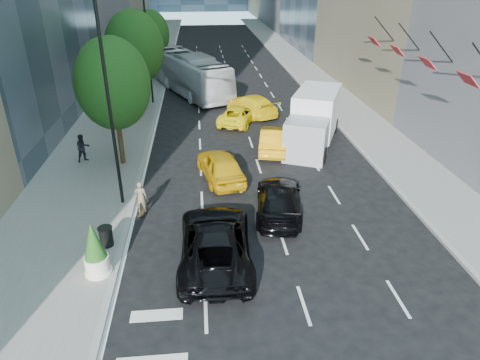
{
  "coord_description": "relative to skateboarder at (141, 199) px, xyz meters",
  "views": [
    {
      "loc": [
        -2.4,
        -15.4,
        10.81
      ],
      "look_at": [
        -0.61,
        3.03,
        1.6
      ],
      "focal_mm": 32.0,
      "sensor_mm": 36.0,
      "label": 1
    }
  ],
  "objects": [
    {
      "name": "taxi_c",
      "position": [
        5.91,
        13.17,
        -0.13
      ],
      "size": [
        3.8,
        5.38,
        1.36
      ],
      "primitive_type": "imported",
      "rotation": [
        0.0,
        0.0,
        2.79
      ],
      "color": "yellow",
      "rests_on": "ground"
    },
    {
      "name": "lamp_near",
      "position": [
        -0.91,
        1.0,
        5.0
      ],
      "size": [
        2.13,
        0.22,
        10.0
      ],
      "color": "black",
      "rests_on": "sidewalk_left"
    },
    {
      "name": "trash_can",
      "position": [
        -1.19,
        -2.76,
        -0.24
      ],
      "size": [
        0.57,
        0.57,
        0.85
      ],
      "primitive_type": "cylinder",
      "color": "black",
      "rests_on": "sidewalk_left"
    },
    {
      "name": "city_bus",
      "position": [
        2.21,
        22.53,
        1.04
      ],
      "size": [
        7.93,
        13.47,
        3.7
      ],
      "primitive_type": "imported",
      "rotation": [
        0.0,
        0.0,
        0.39
      ],
      "color": "silver",
      "rests_on": "ground"
    },
    {
      "name": "taxi_a",
      "position": [
        4.03,
        3.5,
        0.01
      ],
      "size": [
        2.9,
        5.13,
        1.65
      ],
      "primitive_type": "imported",
      "rotation": [
        0.0,
        0.0,
        3.35
      ],
      "color": "#D59C0B",
      "rests_on": "ground"
    },
    {
      "name": "traffic_signal",
      "position": [
        -0.99,
        37.0,
        3.42
      ],
      "size": [
        2.48,
        0.53,
        5.2
      ],
      "color": "black",
      "rests_on": "sidewalk_left"
    },
    {
      "name": "lamp_far",
      "position": [
        -0.91,
        19.0,
        5.0
      ],
      "size": [
        2.13,
        0.22,
        10.0
      ],
      "color": "black",
      "rests_on": "sidewalk_left"
    },
    {
      "name": "facade_flags",
      "position": [
        16.06,
        7.0,
        5.37
      ],
      "size": [
        1.85,
        13.3,
        2.05
      ],
      "color": "black",
      "rests_on": "ground"
    },
    {
      "name": "black_sedan_mercedes",
      "position": [
        6.61,
        -0.6,
        -0.05
      ],
      "size": [
        2.95,
        5.5,
        1.52
      ],
      "primitive_type": "imported",
      "rotation": [
        0.0,
        0.0,
        2.98
      ],
      "color": "black",
      "rests_on": "ground"
    },
    {
      "name": "planter_shrub",
      "position": [
        -1.19,
        -4.61,
        0.41
      ],
      "size": [
        0.94,
        0.94,
        2.26
      ],
      "color": "#EEDFC6",
      "rests_on": "sidewalk_left"
    },
    {
      "name": "ground",
      "position": [
        5.41,
        -3.0,
        -0.81
      ],
      "size": [
        160.0,
        160.0,
        0.0
      ],
      "primitive_type": "plane",
      "color": "black",
      "rests_on": "ground"
    },
    {
      "name": "tree_far",
      "position": [
        -1.79,
        29.0,
        3.81
      ],
      "size": [
        3.9,
        3.9,
        6.92
      ],
      "color": "black",
      "rests_on": "sidewalk_left"
    },
    {
      "name": "sidewalk_left",
      "position": [
        -3.59,
        27.0,
        -0.74
      ],
      "size": [
        6.0,
        120.0,
        0.15
      ],
      "primitive_type": "cube",
      "color": "slate",
      "rests_on": "ground"
    },
    {
      "name": "box_truck",
      "position": [
        10.55,
        8.3,
        0.96
      ],
      "size": [
        5.31,
        7.72,
        3.49
      ],
      "rotation": [
        0.0,
        0.0,
        -0.41
      ],
      "color": "silver",
      "rests_on": "ground"
    },
    {
      "name": "tree_mid",
      "position": [
        -1.79,
        16.0,
        4.5
      ],
      "size": [
        4.5,
        4.5,
        7.99
      ],
      "color": "black",
      "rests_on": "sidewalk_left"
    },
    {
      "name": "tree_near",
      "position": [
        -1.79,
        6.0,
        4.16
      ],
      "size": [
        4.2,
        4.2,
        7.46
      ],
      "color": "black",
      "rests_on": "sidewalk_left"
    },
    {
      "name": "pedestrian_a",
      "position": [
        -4.15,
        6.46,
        0.21
      ],
      "size": [
        1.07,
        1.02,
        1.73
      ],
      "primitive_type": "imported",
      "rotation": [
        0.0,
        0.0,
        0.62
      ],
      "color": "black",
      "rests_on": "sidewalk_left"
    },
    {
      "name": "skateboarder",
      "position": [
        0.0,
        0.0,
        0.0
      ],
      "size": [
        0.62,
        0.44,
        1.62
      ],
      "primitive_type": "imported",
      "rotation": [
        0.0,
        0.0,
        3.05
      ],
      "color": "brown",
      "rests_on": "ground"
    },
    {
      "name": "taxi_b",
      "position": [
        7.72,
        7.43,
        -0.04
      ],
      "size": [
        2.57,
        4.93,
        1.55
      ],
      "primitive_type": "imported",
      "rotation": [
        0.0,
        0.0,
        2.93
      ],
      "color": "orange",
      "rests_on": "ground"
    },
    {
      "name": "taxi_d",
      "position": [
        7.23,
        15.23,
        -0.01
      ],
      "size": [
        4.32,
        5.94,
        1.6
      ],
      "primitive_type": "imported",
      "rotation": [
        0.0,
        0.0,
        3.57
      ],
      "color": "yellow",
      "rests_on": "ground"
    },
    {
      "name": "black_sedan_lincoln",
      "position": [
        3.41,
        -4.0,
        0.05
      ],
      "size": [
        3.05,
        6.27,
        1.72
      ],
      "primitive_type": "imported",
      "rotation": [
        0.0,
        0.0,
        3.11
      ],
      "color": "black",
      "rests_on": "ground"
    },
    {
      "name": "sidewalk_right",
      "position": [
        15.41,
        27.0,
        -0.74
      ],
      "size": [
        4.0,
        120.0,
        0.15
      ],
      "primitive_type": "cube",
      "color": "slate",
      "rests_on": "ground"
    },
    {
      "name": "pedestrian_b",
      "position": [
        -3.8,
        14.16,
        0.25
      ],
      "size": [
        1.15,
        0.89,
        1.81
      ],
      "primitive_type": "imported",
      "rotation": [
        0.0,
        0.0,
        2.66
      ],
      "color": "black",
      "rests_on": "sidewalk_left"
    }
  ]
}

